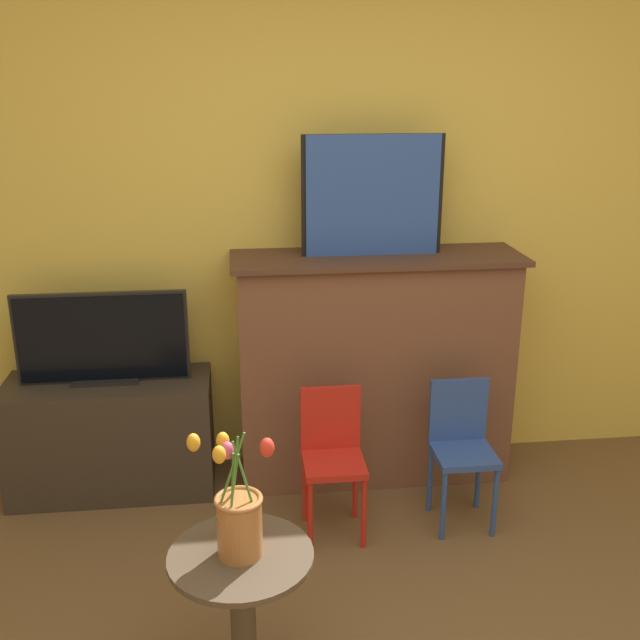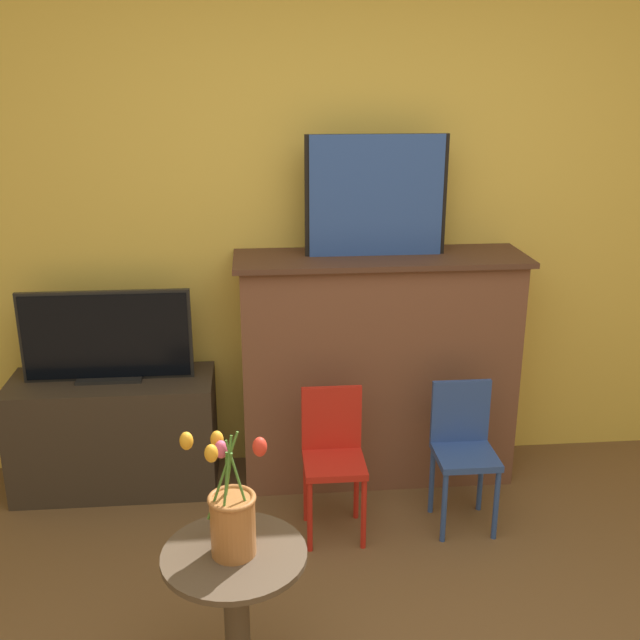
# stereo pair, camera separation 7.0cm
# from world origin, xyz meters

# --- Properties ---
(wall_back) EXTENTS (8.00, 0.06, 2.70)m
(wall_back) POSITION_xyz_m (0.00, 2.13, 1.35)
(wall_back) COLOR #EAC651
(wall_back) RESTS_ON ground
(fireplace_mantel) EXTENTS (1.38, 0.43, 1.14)m
(fireplace_mantel) POSITION_xyz_m (0.18, 1.90, 0.59)
(fireplace_mantel) COLOR brown
(fireplace_mantel) RESTS_ON ground
(painting) EXTENTS (0.66, 0.03, 0.55)m
(painting) POSITION_xyz_m (0.15, 1.91, 1.42)
(painting) COLOR black
(painting) RESTS_ON fireplace_mantel
(tv_stand) EXTENTS (0.97, 0.40, 0.57)m
(tv_stand) POSITION_xyz_m (-1.11, 1.88, 0.28)
(tv_stand) COLOR #382D23
(tv_stand) RESTS_ON ground
(tv_monitor) EXTENTS (0.79, 0.12, 0.44)m
(tv_monitor) POSITION_xyz_m (-1.11, 1.89, 0.78)
(tv_monitor) COLOR black
(tv_monitor) RESTS_ON tv_stand
(chair_red) EXTENTS (0.27, 0.27, 0.66)m
(chair_red) POSITION_xyz_m (-0.09, 1.42, 0.38)
(chair_red) COLOR red
(chair_red) RESTS_ON ground
(chair_blue) EXTENTS (0.27, 0.27, 0.66)m
(chair_blue) POSITION_xyz_m (0.49, 1.44, 0.38)
(chair_blue) COLOR #2D4C99
(chair_blue) RESTS_ON ground
(side_table) EXTENTS (0.46, 0.46, 0.55)m
(side_table) POSITION_xyz_m (-0.50, 0.50, 0.36)
(side_table) COLOR #4C3D2D
(side_table) RESTS_ON ground
(vase_tulips) EXTENTS (0.25, 0.21, 0.43)m
(vase_tulips) POSITION_xyz_m (-0.50, 0.50, 0.68)
(vase_tulips) COLOR #AD6B38
(vase_tulips) RESTS_ON side_table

